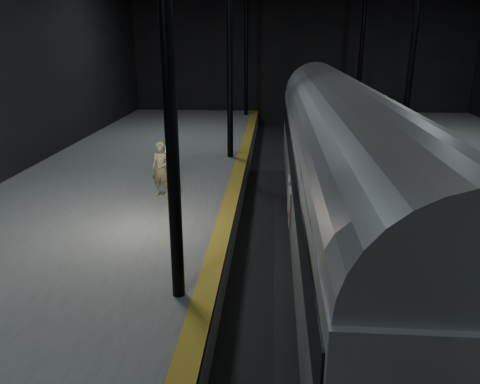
# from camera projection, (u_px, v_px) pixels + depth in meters

# --- Properties ---
(ground) EXTENTS (44.00, 44.00, 0.00)m
(ground) POSITION_uv_depth(u_px,v_px,m) (334.00, 258.00, 13.78)
(ground) COLOR black
(ground) RESTS_ON ground
(platform_left) EXTENTS (9.00, 43.80, 1.00)m
(platform_left) POSITION_uv_depth(u_px,v_px,m) (85.00, 235.00, 14.13)
(platform_left) COLOR #545452
(platform_left) RESTS_ON ground
(tactile_strip) EXTENTS (0.50, 43.80, 0.01)m
(tactile_strip) POSITION_uv_depth(u_px,v_px,m) (224.00, 223.00, 13.69)
(tactile_strip) COLOR olive
(tactile_strip) RESTS_ON platform_left
(track) EXTENTS (2.40, 43.00, 0.24)m
(track) POSITION_uv_depth(u_px,v_px,m) (334.00, 256.00, 13.76)
(track) COLOR #3F3328
(track) RESTS_ON ground
(train) EXTENTS (2.80, 18.68, 4.99)m
(train) POSITION_uv_depth(u_px,v_px,m) (339.00, 165.00, 13.11)
(train) COLOR #95979C
(train) RESTS_ON ground
(woman) EXTENTS (0.75, 0.57, 1.87)m
(woman) POSITION_uv_depth(u_px,v_px,m) (161.00, 169.00, 15.82)
(woman) COLOR #8B8055
(woman) RESTS_ON platform_left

